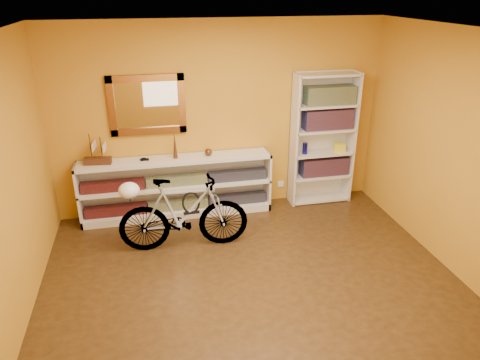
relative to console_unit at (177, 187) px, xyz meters
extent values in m
cube|color=#32200E|center=(0.64, -1.81, -0.43)|extent=(4.50, 4.00, 0.01)
cube|color=silver|center=(0.64, -1.81, 2.18)|extent=(4.50, 4.00, 0.01)
cube|color=#C1841D|center=(0.64, 0.19, 0.88)|extent=(4.50, 0.01, 2.60)
cube|color=#C1841D|center=(-1.61, -1.81, 0.88)|extent=(0.01, 4.00, 2.60)
cube|color=#C1841D|center=(2.90, -1.81, 0.88)|extent=(0.01, 4.00, 2.60)
cube|color=brown|center=(-0.31, 0.15, 1.12)|extent=(0.98, 0.06, 0.78)
cube|color=silver|center=(1.54, 0.17, -0.17)|extent=(0.09, 0.02, 0.09)
cube|color=black|center=(0.00, -0.02, -0.26)|extent=(2.50, 0.13, 0.14)
cube|color=navy|center=(0.00, -0.02, 0.11)|extent=(2.50, 0.13, 0.14)
imported|color=black|center=(-0.40, 0.00, 0.43)|extent=(0.00, 0.00, 0.00)
cone|color=#54321D|center=(0.00, 0.00, 0.60)|extent=(0.06, 0.06, 0.36)
sphere|color=#54321D|center=(0.45, 0.00, 0.47)|extent=(0.10, 0.10, 0.10)
cube|color=maroon|center=(2.15, 0.03, 0.12)|extent=(0.70, 0.22, 0.26)
cube|color=maroon|center=(2.15, 0.03, 0.83)|extent=(0.70, 0.22, 0.28)
cube|color=#1C5163|center=(2.15, 0.03, 1.16)|extent=(0.70, 0.22, 0.25)
cylinder|color=#151692|center=(1.83, 0.01, 0.42)|extent=(0.07, 0.07, 0.16)
cube|color=maroon|center=(1.90, 0.06, 1.12)|extent=(0.13, 0.13, 0.16)
cube|color=yellow|center=(2.35, -0.01, 0.40)|extent=(0.18, 0.14, 0.12)
imported|color=silver|center=(0.01, -0.87, 0.04)|extent=(0.49, 1.60, 0.93)
ellipsoid|color=white|center=(-0.60, -0.84, 0.39)|extent=(0.24, 0.23, 0.18)
torus|color=black|center=(0.10, -0.88, 0.18)|extent=(0.22, 0.02, 0.22)
camera|label=1|loc=(-0.33, -5.59, 2.55)|focal=33.21mm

